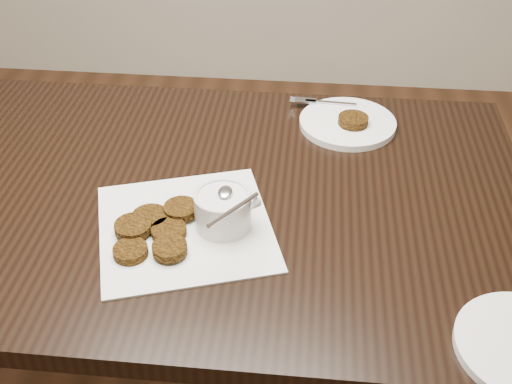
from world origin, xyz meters
TOP-DOWN VIEW (x-y plane):
  - table at (0.04, 0.05)m, footprint 1.32×0.85m
  - napkin at (0.03, -0.07)m, footprint 0.39×0.39m
  - sauce_ramekin at (0.10, -0.05)m, footprint 0.17×0.17m
  - patty_cluster at (-0.02, -0.08)m, footprint 0.24×0.24m
  - plate_with_patty at (0.33, 0.33)m, footprint 0.23×0.23m

SIDE VIEW (x-z plane):
  - table at x=0.04m, z-range 0.00..0.75m
  - napkin at x=0.03m, z-range 0.75..0.75m
  - patty_cluster at x=-0.02m, z-range 0.75..0.78m
  - plate_with_patty at x=0.33m, z-range 0.75..0.78m
  - sauce_ramekin at x=0.10m, z-range 0.75..0.90m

